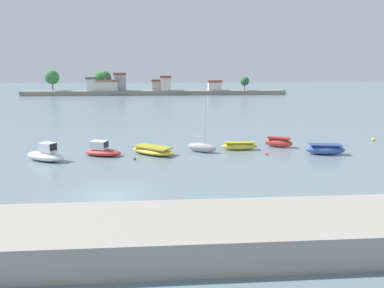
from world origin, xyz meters
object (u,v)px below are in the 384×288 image
object	(u,v)px
moored_boat_3	(202,147)
moored_boat_5	(279,142)
mooring_buoy_2	(267,154)
moored_boat_1	(102,151)
mooring_buoy_0	(373,139)
moored_boat_4	(239,146)
moored_boat_6	(325,149)
moored_boat_2	(153,150)
moored_boat_0	(46,155)
mooring_buoy_1	(135,159)

from	to	relation	value
moored_boat_3	moored_boat_5	size ratio (longest dim) A/B	1.77
moored_boat_5	mooring_buoy_2	bearing A→B (deg)	-98.32
moored_boat_1	mooring_buoy_0	distance (m)	33.28
mooring_buoy_2	moored_boat_4	bearing A→B (deg)	134.03
moored_boat_6	mooring_buoy_0	bearing A→B (deg)	42.80
moored_boat_1	mooring_buoy_0	size ratio (longest dim) A/B	10.21
moored_boat_1	moored_boat_4	bearing A→B (deg)	22.91
moored_boat_2	moored_boat_3	bearing A→B (deg)	41.48
moored_boat_0	mooring_buoy_1	bearing A→B (deg)	25.21
moored_boat_0	moored_boat_1	distance (m)	5.44
moored_boat_3	moored_boat_4	bearing A→B (deg)	38.69
moored_boat_0	mooring_buoy_0	distance (m)	38.66
moored_boat_2	mooring_buoy_1	xyz separation A→B (m)	(-1.70, -2.21, -0.28)
moored_boat_0	moored_boat_4	bearing A→B (deg)	36.45
mooring_buoy_1	moored_boat_1	bearing A→B (deg)	150.93
mooring_buoy_1	moored_boat_3	bearing A→B (deg)	21.71
moored_boat_2	moored_boat_5	size ratio (longest dim) A/B	1.62
moored_boat_1	moored_boat_3	world-z (taller)	moored_boat_3
moored_boat_3	mooring_buoy_1	xyz separation A→B (m)	(-7.06, -2.81, -0.43)
mooring_buoy_1	mooring_buoy_0	bearing A→B (deg)	13.34
moored_boat_3	moored_boat_1	bearing A→B (deg)	-146.76
moored_boat_2	moored_boat_1	bearing A→B (deg)	-142.67
moored_boat_6	mooring_buoy_2	world-z (taller)	moored_boat_6
moored_boat_1	moored_boat_3	xyz separation A→B (m)	(10.66, 0.81, 0.01)
moored_boat_5	moored_boat_2	bearing A→B (deg)	-144.43
moored_boat_2	moored_boat_6	world-z (taller)	moored_boat_6
moored_boat_3	moored_boat_4	size ratio (longest dim) A/B	1.44
moored_boat_5	mooring_buoy_1	distance (m)	16.89
moored_boat_5	mooring_buoy_1	bearing A→B (deg)	-137.94
moored_boat_0	moored_boat_4	distance (m)	20.42
moored_boat_3	moored_boat_6	distance (m)	13.20
moored_boat_0	moored_boat_6	size ratio (longest dim) A/B	1.10
moored_boat_0	moored_boat_4	xyz separation A→B (m)	(20.16, 3.23, -0.19)
moored_boat_2	mooring_buoy_2	distance (m)	12.17
moored_boat_1	moored_boat_3	bearing A→B (deg)	21.32
mooring_buoy_0	mooring_buoy_1	size ratio (longest dim) A/B	1.71
moored_boat_4	moored_boat_6	bearing A→B (deg)	-14.48
moored_boat_2	mooring_buoy_1	size ratio (longest dim) A/B	21.13
moored_boat_1	mooring_buoy_1	bearing A→B (deg)	-12.09
moored_boat_1	moored_boat_5	xyz separation A→B (m)	(19.85, 2.58, 0.01)
moored_boat_0	mooring_buoy_2	bearing A→B (deg)	29.18
mooring_buoy_0	mooring_buoy_2	distance (m)	16.59
moored_boat_2	mooring_buoy_2	xyz separation A→B (m)	(12.11, -1.16, -0.29)
moored_boat_1	mooring_buoy_1	size ratio (longest dim) A/B	17.41
moored_boat_4	mooring_buoy_2	size ratio (longest dim) A/B	16.66
moored_boat_0	moored_boat_6	bearing A→B (deg)	28.43
moored_boat_2	moored_boat_4	world-z (taller)	moored_boat_4
mooring_buoy_0	moored_boat_4	bearing A→B (deg)	-169.27
moored_boat_4	mooring_buoy_1	size ratio (longest dim) A/B	16.05
moored_boat_1	moored_boat_3	distance (m)	10.69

